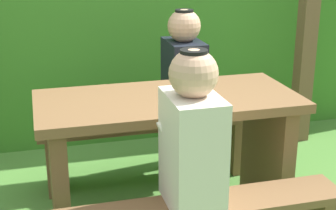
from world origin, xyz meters
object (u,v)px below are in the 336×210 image
at_px(picnic_table, 168,139).
at_px(cell_phone, 212,102).
at_px(bottle_left, 198,81).
at_px(person_white_shirt, 192,137).
at_px(person_black_coat, 184,70).
at_px(drinking_glass, 181,93).
at_px(bench_far, 146,138).

distance_m(picnic_table, cell_phone, 0.35).
bearing_deg(bottle_left, person_white_shirt, -110.88).
distance_m(person_white_shirt, person_black_coat, 1.13).
bearing_deg(person_white_shirt, person_black_coat, 75.04).
xyz_separation_m(person_black_coat, cell_phone, (-0.06, -0.70, 0.01)).
height_order(person_black_coat, cell_phone, person_black_coat).
bearing_deg(person_white_shirt, drinking_glass, 79.62).
bearing_deg(bench_far, picnic_table, -90.00).
height_order(bench_far, person_black_coat, person_black_coat).
relative_size(person_black_coat, bottle_left, 2.97).
relative_size(picnic_table, drinking_glass, 15.77).
bearing_deg(person_white_shirt, bench_far, 87.96).
bearing_deg(drinking_glass, cell_phone, -20.51).
xyz_separation_m(person_black_coat, bottle_left, (-0.11, -0.62, 0.10)).
bearing_deg(picnic_table, person_black_coat, 65.16).
bearing_deg(cell_phone, person_black_coat, 70.07).
height_order(bench_far, person_white_shirt, person_white_shirt).
xyz_separation_m(person_white_shirt, person_black_coat, (0.29, 1.10, 0.00)).
height_order(person_white_shirt, cell_phone, person_white_shirt).
bearing_deg(bottle_left, drinking_glass, -167.93).
distance_m(drinking_glass, cell_phone, 0.16).
relative_size(bench_far, cell_phone, 10.00).
distance_m(person_black_coat, drinking_glass, 0.68).
bearing_deg(cell_phone, drinking_glass, 144.61).
bearing_deg(drinking_glass, picnic_table, 114.18).
height_order(picnic_table, bottle_left, bottle_left).
relative_size(bench_far, person_black_coat, 1.95).
distance_m(person_black_coat, cell_phone, 0.70).
relative_size(drinking_glass, cell_phone, 0.63).
xyz_separation_m(picnic_table, bottle_left, (0.14, -0.08, 0.34)).
distance_m(bench_far, person_white_shirt, 1.19).
xyz_separation_m(person_black_coat, drinking_glass, (-0.21, -0.64, 0.05)).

